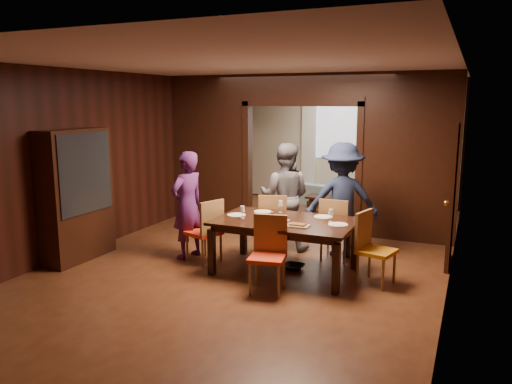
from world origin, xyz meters
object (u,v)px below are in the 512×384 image
at_px(chair_far_l, 274,223).
at_px(person_navy, 342,200).
at_px(chair_left, 204,231).
at_px(person_grey, 285,197).
at_px(chair_right, 377,249).
at_px(chair_far_r, 336,229).
at_px(chair_near, 267,255).
at_px(person_purple, 187,205).
at_px(hutch, 76,195).
at_px(coffee_table, 326,205).
at_px(sofa, 332,195).
at_px(dining_table, 285,246).

bearing_deg(chair_far_l, person_navy, 178.77).
height_order(person_navy, chair_left, person_navy).
bearing_deg(chair_left, person_navy, 141.74).
bearing_deg(person_grey, person_navy, 171.34).
xyz_separation_m(person_grey, chair_right, (1.69, -1.04, -0.39)).
xyz_separation_m(chair_far_r, chair_near, (-0.46, -1.66, 0.00)).
xyz_separation_m(chair_left, chair_far_l, (0.79, 0.87, 0.00)).
bearing_deg(chair_far_l, person_purple, 19.54).
bearing_deg(chair_left, chair_near, 81.13).
relative_size(chair_left, hutch, 0.48).
relative_size(person_purple, person_navy, 0.93).
distance_m(person_navy, coffee_table, 2.96).
xyz_separation_m(person_grey, sofa, (-0.17, 3.56, -0.61)).
bearing_deg(dining_table, person_grey, 110.62).
xyz_separation_m(person_navy, chair_right, (0.74, -1.03, -0.41)).
xyz_separation_m(person_purple, chair_far_l, (1.12, 0.78, -0.35)).
relative_size(dining_table, coffee_table, 2.42).
xyz_separation_m(person_grey, chair_near, (0.47, -1.88, -0.39)).
bearing_deg(person_navy, chair_near, 54.35).
bearing_deg(person_navy, person_grey, -21.74).
height_order(person_purple, dining_table, person_purple).
height_order(sofa, dining_table, dining_table).
distance_m(chair_right, hutch, 4.48).
bearing_deg(chair_right, person_navy, 50.08).
relative_size(coffee_table, chair_right, 0.82).
height_order(coffee_table, chair_far_l, chair_far_l).
distance_m(coffee_table, chair_left, 3.93).
xyz_separation_m(person_purple, chair_left, (0.33, -0.09, -0.35)).
bearing_deg(chair_left, person_grey, 162.46).
xyz_separation_m(chair_right, chair_far_r, (-0.76, 0.82, 0.00)).
xyz_separation_m(coffee_table, chair_right, (1.75, -3.73, 0.28)).
height_order(person_navy, sofa, person_navy).
xyz_separation_m(sofa, dining_table, (0.57, -4.64, 0.12)).
height_order(person_navy, chair_far_r, person_navy).
bearing_deg(person_purple, sofa, -177.27).
distance_m(sofa, hutch, 5.96).
height_order(person_purple, coffee_table, person_purple).
bearing_deg(hutch, person_grey, 33.56).
distance_m(dining_table, chair_far_l, 0.95).
height_order(person_purple, chair_right, person_purple).
bearing_deg(chair_far_l, dining_table, 105.65).
height_order(chair_left, hutch, hutch).
xyz_separation_m(chair_near, hutch, (-3.17, 0.09, 0.52)).
xyz_separation_m(chair_right, chair_near, (-1.22, -0.84, 0.00)).
bearing_deg(chair_far_r, hutch, 24.15).
xyz_separation_m(dining_table, chair_near, (0.06, -0.80, 0.10)).
relative_size(person_purple, chair_far_r, 1.71).
distance_m(sofa, chair_far_r, 3.94).
xyz_separation_m(person_navy, chair_near, (-0.48, -1.87, -0.41)).
height_order(person_grey, chair_far_l, person_grey).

